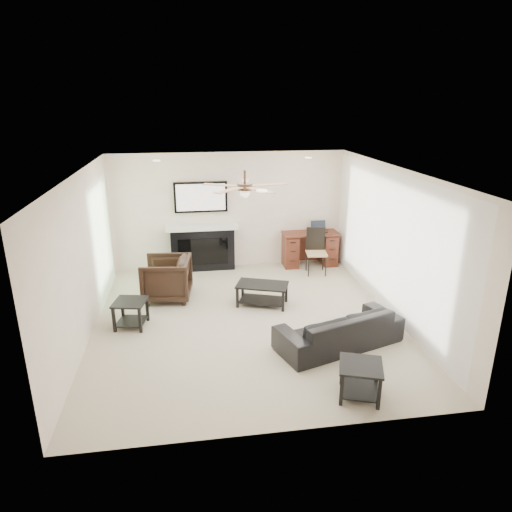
# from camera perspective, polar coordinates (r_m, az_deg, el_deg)

# --- Properties ---
(room_shell) EXTENTS (5.50, 5.54, 2.52)m
(room_shell) POSITION_cam_1_polar(r_m,az_deg,el_deg) (7.24, 0.12, 4.27)
(room_shell) COLOR #B9AD95
(room_shell) RESTS_ON ground
(sofa) EXTENTS (2.05, 1.31, 0.56)m
(sofa) POSITION_cam_1_polar(r_m,az_deg,el_deg) (7.01, 10.35, -8.89)
(sofa) COLOR black
(sofa) RESTS_ON ground
(armchair) EXTENTS (0.96, 0.94, 0.79)m
(armchair) POSITION_cam_1_polar(r_m,az_deg,el_deg) (8.59, -11.11, -2.77)
(armchair) COLOR black
(armchair) RESTS_ON ground
(coffee_table) EXTENTS (1.02, 0.78, 0.40)m
(coffee_table) POSITION_cam_1_polar(r_m,az_deg,el_deg) (8.24, 0.78, -4.81)
(coffee_table) COLOR black
(coffee_table) RESTS_ON ground
(end_table_near) EXTENTS (0.66, 0.66, 0.45)m
(end_table_near) POSITION_cam_1_polar(r_m,az_deg,el_deg) (5.99, 12.85, -14.93)
(end_table_near) COLOR black
(end_table_near) RESTS_ON ground
(end_table_left) EXTENTS (0.59, 0.59, 0.45)m
(end_table_left) POSITION_cam_1_polar(r_m,az_deg,el_deg) (7.74, -15.36, -6.97)
(end_table_left) COLOR black
(end_table_left) RESTS_ON ground
(fireplace_unit) EXTENTS (1.52, 0.34, 1.91)m
(fireplace_unit) POSITION_cam_1_polar(r_m,az_deg,el_deg) (9.77, -6.75, 3.59)
(fireplace_unit) COLOR black
(fireplace_unit) RESTS_ON ground
(desk) EXTENTS (1.22, 0.56, 0.76)m
(desk) POSITION_cam_1_polar(r_m,az_deg,el_deg) (10.23, 6.70, 0.93)
(desk) COLOR #3F160F
(desk) RESTS_ON ground
(desk_chair) EXTENTS (0.47, 0.49, 0.97)m
(desk_chair) POSITION_cam_1_polar(r_m,az_deg,el_deg) (9.69, 7.57, 0.53)
(desk_chair) COLOR black
(desk_chair) RESTS_ON ground
(laptop) EXTENTS (0.33, 0.24, 0.23)m
(laptop) POSITION_cam_1_polar(r_m,az_deg,el_deg) (10.12, 7.93, 3.61)
(laptop) COLOR black
(laptop) RESTS_ON desk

